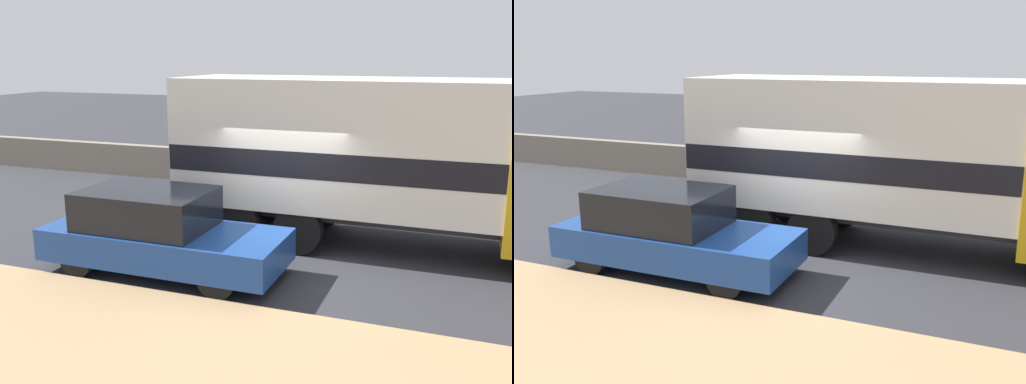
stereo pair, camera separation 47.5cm
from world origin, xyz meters
TOP-DOWN VIEW (x-y plane):
  - ground_plane at (0.00, 0.00)m, footprint 80.00×80.00m
  - stone_wall_backdrop at (0.00, 6.20)m, footprint 60.00×0.35m
  - box_truck at (1.57, 1.81)m, footprint 8.45×2.49m
  - car_hatchback at (-1.84, -1.01)m, footprint 4.43×1.78m

SIDE VIEW (x-z plane):
  - ground_plane at x=0.00m, z-range 0.00..0.00m
  - stone_wall_backdrop at x=0.00m, z-range 0.00..1.02m
  - car_hatchback at x=-1.84m, z-range -0.01..1.51m
  - box_truck at x=1.57m, z-range 0.21..3.65m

